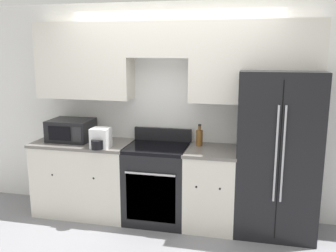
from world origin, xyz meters
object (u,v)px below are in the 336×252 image
at_px(oven_range, 157,183).
at_px(microwave, 71,130).
at_px(bottle, 199,137).
at_px(refrigerator, 277,153).

bearing_deg(oven_range, microwave, 177.84).
distance_m(oven_range, bottle, 0.75).
xyz_separation_m(oven_range, refrigerator, (1.37, 0.07, 0.45)).
height_order(oven_range, microwave, microwave).
xyz_separation_m(refrigerator, microwave, (-2.49, -0.03, 0.14)).
bearing_deg(refrigerator, bottle, 175.40).
relative_size(oven_range, refrigerator, 0.59).
bearing_deg(bottle, refrigerator, -4.60).
xyz_separation_m(oven_range, bottle, (0.48, 0.14, 0.56)).
bearing_deg(bottle, oven_range, -163.82).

